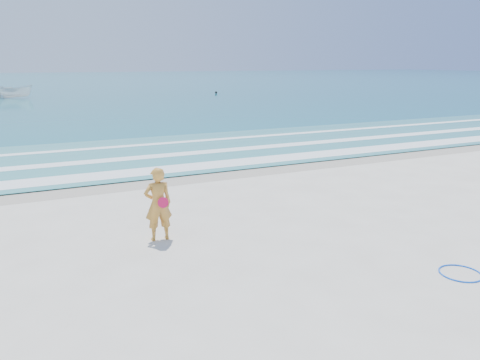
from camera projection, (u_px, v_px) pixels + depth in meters
name	position (u px, v px, depth m)	size (l,w,h in m)	color
ground	(291.00, 269.00, 10.16)	(400.00, 400.00, 0.00)	silver
wet_sand	(170.00, 178.00, 18.05)	(400.00, 2.40, 0.00)	#B2A893
ocean	(40.00, 82.00, 102.19)	(400.00, 190.00, 0.04)	#19727F
shallow	(139.00, 154.00, 22.42)	(400.00, 10.00, 0.01)	#59B7AD
foam_near	(160.00, 170.00, 19.17)	(400.00, 1.40, 0.01)	white
foam_mid	(143.00, 157.00, 21.72)	(400.00, 0.90, 0.01)	white
foam_far	(128.00, 146.00, 24.61)	(400.00, 0.60, 0.01)	white
hoop	(460.00, 273.00, 9.90)	(0.87, 0.87, 0.03)	blue
boat	(15.00, 92.00, 56.63)	(1.54, 4.10, 1.59)	silver
buoy	(216.00, 92.00, 64.75)	(0.34, 0.34, 0.34)	black
woman	(158.00, 204.00, 11.60)	(0.71, 0.49, 1.87)	orange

